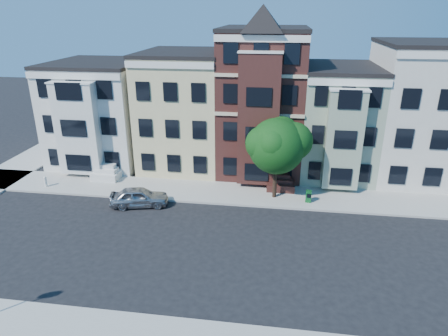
% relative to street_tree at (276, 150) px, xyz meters
% --- Properties ---
extents(ground, '(120.00, 120.00, 0.00)m').
position_rel_street_tree_xyz_m(ground, '(-1.49, -7.72, -3.98)').
color(ground, black).
extents(far_sidewalk, '(60.00, 4.00, 0.15)m').
position_rel_street_tree_xyz_m(far_sidewalk, '(-1.49, 0.28, -3.90)').
color(far_sidewalk, '#9E9B93').
rests_on(far_sidewalk, ground).
extents(house_white, '(8.00, 9.00, 9.00)m').
position_rel_street_tree_xyz_m(house_white, '(-16.49, 6.78, 0.52)').
color(house_white, silver).
rests_on(house_white, ground).
extents(house_yellow, '(7.00, 9.00, 10.00)m').
position_rel_street_tree_xyz_m(house_yellow, '(-8.49, 6.78, 1.02)').
color(house_yellow, beige).
rests_on(house_yellow, ground).
extents(house_brown, '(7.00, 9.00, 12.00)m').
position_rel_street_tree_xyz_m(house_brown, '(-1.49, 6.78, 2.02)').
color(house_brown, '#3B1B17').
rests_on(house_brown, ground).
extents(house_green, '(6.00, 9.00, 9.00)m').
position_rel_street_tree_xyz_m(house_green, '(5.01, 6.78, 0.52)').
color(house_green, gray).
rests_on(house_green, ground).
extents(house_cream, '(8.00, 9.00, 11.00)m').
position_rel_street_tree_xyz_m(house_cream, '(12.01, 6.78, 1.52)').
color(house_cream, beige).
rests_on(house_cream, ground).
extents(street_tree, '(6.68, 6.68, 7.66)m').
position_rel_street_tree_xyz_m(street_tree, '(0.00, 0.00, 0.00)').
color(street_tree, '#115112').
rests_on(street_tree, far_sidewalk).
extents(parked_car, '(4.52, 2.63, 1.45)m').
position_rel_street_tree_xyz_m(parked_car, '(-9.86, -2.66, -3.26)').
color(parked_car, '#9E9FA4').
rests_on(parked_car, ground).
extents(newspaper_box, '(0.46, 0.42, 0.91)m').
position_rel_street_tree_xyz_m(newspaper_box, '(2.55, -0.53, -3.37)').
color(newspaper_box, '#0F5321').
rests_on(newspaper_box, far_sidewalk).
extents(fire_hydrant, '(0.30, 0.30, 0.70)m').
position_rel_street_tree_xyz_m(fire_hydrant, '(-18.49, -0.71, -3.48)').
color(fire_hydrant, silver).
rests_on(fire_hydrant, far_sidewalk).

